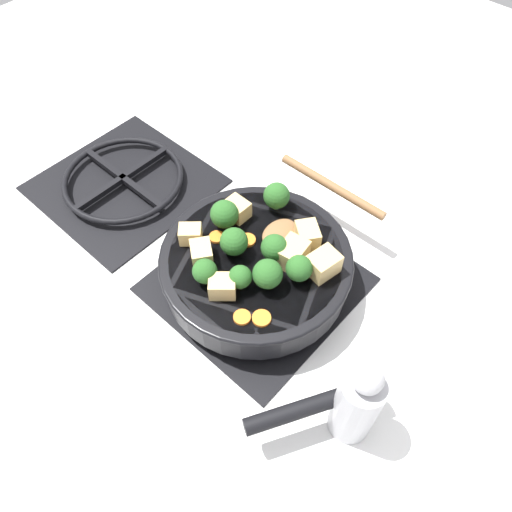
% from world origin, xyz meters
% --- Properties ---
extents(ground_plane, '(2.40, 2.40, 0.00)m').
position_xyz_m(ground_plane, '(0.00, 0.00, 0.00)').
color(ground_plane, white).
extents(front_burner_grate, '(0.31, 0.31, 0.03)m').
position_xyz_m(front_burner_grate, '(0.00, 0.00, 0.01)').
color(front_burner_grate, black).
rests_on(front_burner_grate, ground_plane).
extents(rear_burner_grate, '(0.31, 0.31, 0.03)m').
position_xyz_m(rear_burner_grate, '(0.00, 0.36, 0.01)').
color(rear_burner_grate, black).
rests_on(rear_burner_grate, ground_plane).
extents(skillet_pan, '(0.37, 0.44, 0.06)m').
position_xyz_m(skillet_pan, '(-0.00, -0.00, 0.06)').
color(skillet_pan, black).
rests_on(skillet_pan, front_burner_grate).
extents(wooden_spoon, '(0.19, 0.22, 0.02)m').
position_xyz_m(wooden_spoon, '(0.14, 0.00, 0.09)').
color(wooden_spoon, brown).
rests_on(wooden_spoon, skillet_pan).
extents(tofu_cube_center_large, '(0.03, 0.04, 0.03)m').
position_xyz_m(tofu_cube_center_large, '(0.04, 0.08, 0.10)').
color(tofu_cube_center_large, '#DBB770').
rests_on(tofu_cube_center_large, skillet_pan).
extents(tofu_cube_near_handle, '(0.05, 0.05, 0.03)m').
position_xyz_m(tofu_cube_near_handle, '(-0.09, -0.01, 0.10)').
color(tofu_cube_near_handle, '#DBB770').
rests_on(tofu_cube_near_handle, skillet_pan).
extents(tofu_cube_east_chunk, '(0.05, 0.05, 0.04)m').
position_xyz_m(tofu_cube_east_chunk, '(0.05, -0.10, 0.10)').
color(tofu_cube_east_chunk, '#DBB770').
rests_on(tofu_cube_east_chunk, skillet_pan).
extents(tofu_cube_west_chunk, '(0.05, 0.05, 0.03)m').
position_xyz_m(tofu_cube_west_chunk, '(-0.05, 0.10, 0.10)').
color(tofu_cube_west_chunk, '#DBB770').
rests_on(tofu_cube_west_chunk, skillet_pan).
extents(tofu_cube_back_piece, '(0.05, 0.05, 0.03)m').
position_xyz_m(tofu_cube_back_piece, '(-0.06, 0.06, 0.10)').
color(tofu_cube_back_piece, '#DBB770').
rests_on(tofu_cube_back_piece, skillet_pan).
extents(tofu_cube_front_piece, '(0.05, 0.05, 0.04)m').
position_xyz_m(tofu_cube_front_piece, '(0.03, -0.05, 0.10)').
color(tofu_cube_front_piece, '#DBB770').
rests_on(tofu_cube_front_piece, skillet_pan).
extents(tofu_cube_mid_small, '(0.05, 0.06, 0.03)m').
position_xyz_m(tofu_cube_mid_small, '(0.08, -0.04, 0.10)').
color(tofu_cube_mid_small, '#DBB770').
rests_on(tofu_cube_mid_small, skillet_pan).
extents(broccoli_floret_near_spoon, '(0.04, 0.04, 0.05)m').
position_xyz_m(broccoli_floret_near_spoon, '(0.01, -0.08, 0.11)').
color(broccoli_floret_near_spoon, '#709956').
rests_on(broccoli_floret_near_spoon, skillet_pan).
extents(broccoli_floret_center_top, '(0.05, 0.05, 0.05)m').
position_xyz_m(broccoli_floret_center_top, '(-0.02, 0.03, 0.11)').
color(broccoli_floret_center_top, '#709956').
rests_on(broccoli_floret_center_top, skillet_pan).
extents(broccoli_floret_east_rim, '(0.04, 0.04, 0.04)m').
position_xyz_m(broccoli_floret_east_rim, '(-0.06, -0.02, 0.11)').
color(broccoli_floret_east_rim, '#709956').
rests_on(broccoli_floret_east_rim, skillet_pan).
extents(broccoli_floret_west_rim, '(0.04, 0.04, 0.05)m').
position_xyz_m(broccoli_floret_west_rim, '(-0.09, 0.02, 0.11)').
color(broccoli_floret_west_rim, '#709956').
rests_on(broccoli_floret_west_rim, skillet_pan).
extents(broccoli_floret_north_edge, '(0.05, 0.05, 0.05)m').
position_xyz_m(broccoli_floret_north_edge, '(0.01, 0.08, 0.11)').
color(broccoli_floret_north_edge, '#709956').
rests_on(broccoli_floret_north_edge, skillet_pan).
extents(broccoli_floret_south_cluster, '(0.05, 0.05, 0.05)m').
position_xyz_m(broccoli_floret_south_cluster, '(-0.03, -0.05, 0.11)').
color(broccoli_floret_south_cluster, '#709956').
rests_on(broccoli_floret_south_cluster, skillet_pan).
extents(broccoli_floret_mid_floret, '(0.05, 0.05, 0.05)m').
position_xyz_m(broccoli_floret_mid_floret, '(0.10, 0.05, 0.11)').
color(broccoli_floret_mid_floret, '#709956').
rests_on(broccoli_floret_mid_floret, skillet_pan).
extents(broccoli_floret_small_inner, '(0.04, 0.04, 0.05)m').
position_xyz_m(broccoli_floret_small_inner, '(0.02, -0.02, 0.11)').
color(broccoli_floret_small_inner, '#709956').
rests_on(broccoli_floret_small_inner, skillet_pan).
extents(carrot_slice_orange_thin, '(0.03, 0.03, 0.01)m').
position_xyz_m(carrot_slice_orange_thin, '(-0.10, -0.06, 0.09)').
color(carrot_slice_orange_thin, orange).
rests_on(carrot_slice_orange_thin, skillet_pan).
extents(carrot_slice_near_center, '(0.03, 0.03, 0.01)m').
position_xyz_m(carrot_slice_near_center, '(-0.02, 0.07, 0.09)').
color(carrot_slice_near_center, orange).
rests_on(carrot_slice_near_center, skillet_pan).
extents(carrot_slice_edge_slice, '(0.03, 0.03, 0.01)m').
position_xyz_m(carrot_slice_edge_slice, '(-0.08, -0.08, 0.09)').
color(carrot_slice_edge_slice, orange).
rests_on(carrot_slice_edge_slice, skillet_pan).
extents(carrot_slice_under_broccoli, '(0.03, 0.03, 0.01)m').
position_xyz_m(carrot_slice_under_broccoli, '(0.01, 0.03, 0.09)').
color(carrot_slice_under_broccoli, orange).
rests_on(carrot_slice_under_broccoli, skillet_pan).
extents(pepper_mill, '(0.06, 0.06, 0.18)m').
position_xyz_m(pepper_mill, '(-0.09, -0.26, 0.08)').
color(pepper_mill, '#B2B2B7').
rests_on(pepper_mill, ground_plane).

